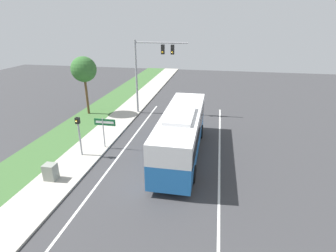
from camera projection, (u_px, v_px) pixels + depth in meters
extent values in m
plane|color=#38383A|center=(159.00, 182.00, 15.96)|extent=(80.00, 80.00, 0.00)
cube|color=#ADA89E|center=(66.00, 171.00, 17.00)|extent=(2.80, 80.00, 0.12)
cube|color=#3D6633|center=(22.00, 167.00, 17.55)|extent=(3.60, 80.00, 0.10)
cube|color=silver|center=(104.00, 176.00, 16.57)|extent=(0.14, 30.00, 0.01)
cube|color=silver|center=(219.00, 189.00, 15.34)|extent=(0.14, 30.00, 0.01)
cube|color=#236BB7|center=(181.00, 140.00, 18.82)|extent=(2.51, 10.76, 1.55)
cube|color=white|center=(182.00, 121.00, 18.29)|extent=(2.51, 10.76, 1.27)
cube|color=black|center=(182.00, 127.00, 18.45)|extent=(2.55, 9.90, 0.96)
cube|color=white|center=(180.00, 115.00, 17.27)|extent=(1.76, 3.76, 0.24)
cylinder|color=black|center=(173.00, 129.00, 22.31)|extent=(0.28, 1.09, 1.09)
cylinder|color=black|center=(201.00, 131.00, 21.89)|extent=(0.28, 1.09, 1.09)
cylinder|color=black|center=(154.00, 170.00, 16.22)|extent=(0.28, 1.09, 1.09)
cylinder|color=black|center=(193.00, 174.00, 15.81)|extent=(0.28, 1.09, 1.09)
cylinder|color=#939399|center=(136.00, 78.00, 26.70)|extent=(0.20, 0.20, 7.47)
cylinder|color=#939399|center=(161.00, 43.00, 24.96)|extent=(5.19, 0.14, 0.14)
cube|color=black|center=(163.00, 49.00, 25.16)|extent=(0.32, 0.28, 0.90)
sphere|color=yellow|center=(162.00, 52.00, 25.09)|extent=(0.18, 0.18, 0.18)
cube|color=black|center=(173.00, 50.00, 25.00)|extent=(0.32, 0.28, 0.90)
sphere|color=yellow|center=(172.00, 52.00, 24.93)|extent=(0.18, 0.18, 0.18)
cylinder|color=#939399|center=(80.00, 137.00, 18.48)|extent=(0.12, 0.12, 2.99)
cube|color=black|center=(77.00, 121.00, 18.01)|extent=(0.28, 0.24, 0.44)
sphere|color=yellow|center=(76.00, 121.00, 17.87)|extent=(0.14, 0.14, 0.14)
cylinder|color=#939399|center=(104.00, 134.00, 19.76)|extent=(0.08, 0.08, 2.47)
cube|color=#145B2D|center=(105.00, 122.00, 19.38)|extent=(1.66, 0.03, 0.51)
cube|color=white|center=(105.00, 122.00, 19.37)|extent=(1.41, 0.01, 0.18)
cube|color=gray|center=(51.00, 172.00, 15.87)|extent=(0.72, 0.63, 1.02)
cylinder|color=brown|center=(87.00, 96.00, 26.84)|extent=(0.24, 0.24, 3.86)
sphere|color=#33662D|center=(84.00, 69.00, 25.84)|extent=(2.51, 2.51, 2.51)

